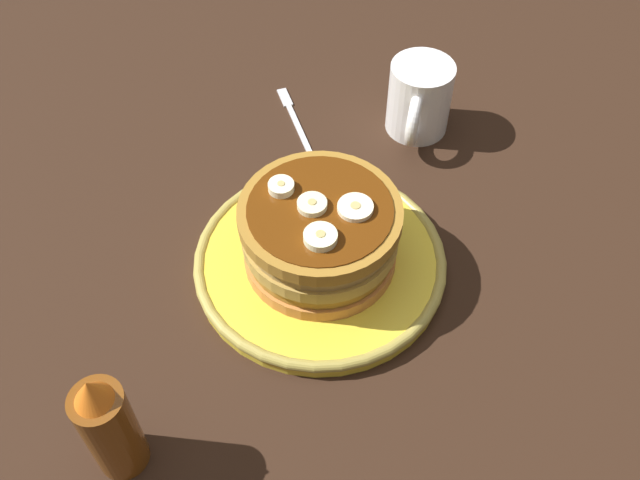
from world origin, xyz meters
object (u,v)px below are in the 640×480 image
at_px(plate, 320,262).
at_px(pancake_stack, 321,235).
at_px(coffee_mug, 419,99).
at_px(banana_slice_0, 312,206).
at_px(banana_slice_2, 355,208).
at_px(fork, 293,116).
at_px(syrup_bottle, 109,426).
at_px(banana_slice_3, 281,187).
at_px(banana_slice_1, 320,237).

height_order(plate, pancake_stack, pancake_stack).
height_order(pancake_stack, coffee_mug, pancake_stack).
bearing_deg(coffee_mug, banana_slice_0, -16.66).
relative_size(banana_slice_2, coffee_mug, 0.31).
relative_size(plate, fork, 2.32).
bearing_deg(plate, coffee_mug, 164.99).
xyz_separation_m(coffee_mug, syrup_bottle, (0.49, -0.19, 0.02)).
relative_size(banana_slice_0, banana_slice_3, 1.13).
relative_size(plate, banana_slice_0, 9.11).
relative_size(coffee_mug, fork, 0.97).
distance_m(pancake_stack, banana_slice_3, 0.06).
xyz_separation_m(banana_slice_0, banana_slice_3, (-0.02, -0.04, 0.00)).
xyz_separation_m(pancake_stack, fork, (-0.23, -0.09, -0.05)).
relative_size(plate, banana_slice_3, 10.25).
bearing_deg(syrup_bottle, banana_slice_1, 147.91).
relative_size(banana_slice_1, fork, 0.28).
bearing_deg(coffee_mug, banana_slice_3, -25.35).
xyz_separation_m(pancake_stack, banana_slice_1, (0.04, 0.01, 0.04)).
bearing_deg(fork, banana_slice_3, 12.50).
xyz_separation_m(plate, banana_slice_0, (0.00, -0.01, 0.09)).
xyz_separation_m(plate, banana_slice_3, (-0.01, -0.04, 0.09)).
relative_size(pancake_stack, syrup_bottle, 1.22).
distance_m(banana_slice_0, syrup_bottle, 0.27).
xyz_separation_m(plate, fork, (-0.23, -0.09, -0.01)).
distance_m(banana_slice_0, coffee_mug, 0.26).
bearing_deg(banana_slice_3, banana_slice_1, 44.82).
distance_m(banana_slice_2, fork, 0.27).
xyz_separation_m(banana_slice_0, syrup_bottle, (0.24, -0.11, -0.04)).
relative_size(banana_slice_3, syrup_bottle, 0.19).
xyz_separation_m(banana_slice_3, coffee_mug, (-0.23, 0.11, -0.05)).
distance_m(pancake_stack, banana_slice_0, 0.04).
height_order(banana_slice_1, fork, banana_slice_1).
height_order(banana_slice_0, banana_slice_1, banana_slice_1).
height_order(banana_slice_2, coffee_mug, banana_slice_2).
bearing_deg(pancake_stack, syrup_bottle, -26.54).
distance_m(pancake_stack, banana_slice_1, 0.06).
relative_size(pancake_stack, banana_slice_3, 6.44).
bearing_deg(syrup_bottle, pancake_stack, 153.46).
distance_m(fork, syrup_bottle, 0.48).
height_order(banana_slice_3, fork, banana_slice_3).
xyz_separation_m(banana_slice_2, syrup_bottle, (0.25, -0.15, -0.04)).
height_order(coffee_mug, syrup_bottle, syrup_bottle).
bearing_deg(banana_slice_2, banana_slice_1, -28.18).
xyz_separation_m(banana_slice_1, fork, (-0.27, -0.10, -0.10)).
xyz_separation_m(banana_slice_0, banana_slice_2, (-0.01, 0.04, -0.00)).
height_order(banana_slice_3, syrup_bottle, syrup_bottle).
bearing_deg(pancake_stack, banana_slice_2, 103.64).
xyz_separation_m(pancake_stack, banana_slice_3, (-0.02, -0.04, 0.04)).
distance_m(banana_slice_3, coffee_mug, 0.26).
bearing_deg(banana_slice_2, coffee_mug, 172.36).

